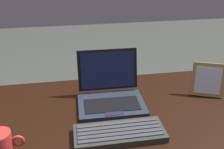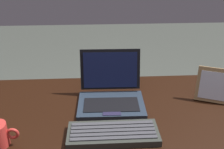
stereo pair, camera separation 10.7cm
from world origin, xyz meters
TOP-DOWN VIEW (x-y plane):
  - desk at (0.00, 0.00)m, footprint 1.52×0.65m
  - laptop_front at (0.01, 0.09)m, footprint 0.29×0.25m
  - external_keyboard at (0.01, -0.15)m, footprint 0.33×0.13m
  - photo_frame at (0.46, 0.08)m, footprint 0.15×0.10m

SIDE VIEW (x-z plane):
  - desk at x=0.00m, z-range 0.25..1.00m
  - external_keyboard at x=0.01m, z-range 0.75..0.78m
  - laptop_front at x=0.01m, z-range 0.69..0.90m
  - photo_frame at x=0.46m, z-range 0.75..0.91m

